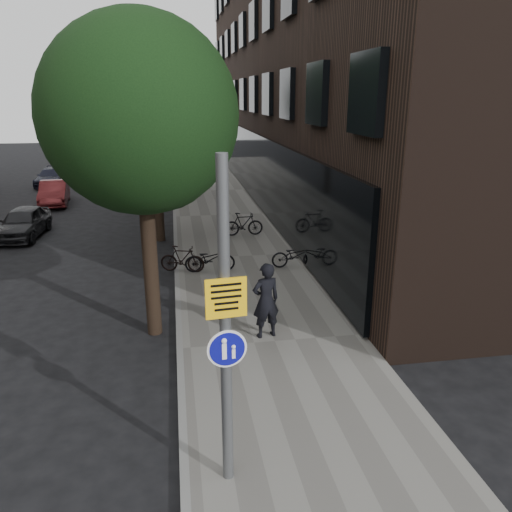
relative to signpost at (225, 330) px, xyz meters
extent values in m
plane|color=black|center=(1.33, 0.89, -2.61)|extent=(120.00, 120.00, 0.00)
cube|color=slate|center=(1.58, 10.89, -2.55)|extent=(4.50, 60.00, 0.12)
cube|color=slate|center=(-0.67, 10.89, -2.54)|extent=(0.15, 60.00, 0.13)
cube|color=black|center=(9.83, 22.89, 6.39)|extent=(12.00, 40.00, 18.00)
cylinder|color=black|center=(-1.27, 5.39, -1.01)|extent=(0.36, 0.36, 3.20)
sphere|color=black|center=(-1.27, 5.39, 2.69)|extent=(4.40, 4.40, 4.40)
sphere|color=black|center=(-0.87, 6.19, 1.69)|extent=(2.64, 2.64, 2.64)
cylinder|color=black|center=(-1.27, 13.89, -1.01)|extent=(0.36, 0.36, 3.20)
sphere|color=black|center=(-1.27, 13.89, 2.69)|extent=(5.00, 5.00, 5.00)
sphere|color=black|center=(-0.87, 14.69, 1.69)|extent=(3.00, 3.00, 3.00)
cylinder|color=black|center=(-1.27, 22.89, -1.01)|extent=(0.36, 0.36, 3.20)
sphere|color=black|center=(-1.27, 22.89, 2.69)|extent=(5.00, 5.00, 5.00)
sphere|color=black|center=(-0.87, 23.69, 1.69)|extent=(3.00, 3.00, 3.00)
cylinder|color=#595B5E|center=(0.00, 0.00, -0.02)|extent=(0.16, 0.16, 4.92)
cube|color=#E8AC0C|center=(0.00, 0.00, 0.52)|extent=(0.57, 0.09, 0.57)
cylinder|color=#0C0D84|center=(0.00, 0.00, -0.24)|extent=(0.50, 0.07, 0.50)
cylinder|color=white|center=(0.00, 0.00, -0.24)|extent=(0.57, 0.07, 0.57)
imported|color=black|center=(1.41, 4.52, -1.55)|extent=(0.77, 0.60, 1.87)
imported|color=black|center=(3.33, 9.38, -2.06)|extent=(1.66, 0.68, 0.85)
imported|color=black|center=(2.15, 13.67, -2.00)|extent=(1.62, 0.46, 0.98)
imported|color=black|center=(0.43, 9.43, -2.05)|extent=(1.67, 0.61, 0.87)
imported|color=black|center=(-0.47, 9.54, -2.04)|extent=(1.54, 0.83, 0.89)
imported|color=black|center=(-6.92, 15.34, -1.97)|extent=(1.73, 3.82, 1.27)
imported|color=maroon|center=(-7.09, 21.99, -1.96)|extent=(1.81, 4.03, 1.29)
imported|color=black|center=(-8.59, 28.31, -2.04)|extent=(1.70, 3.93, 1.13)
camera|label=1|loc=(-0.60, -6.27, 3.12)|focal=35.00mm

